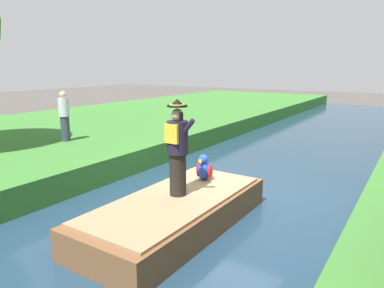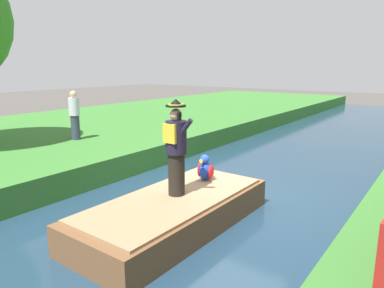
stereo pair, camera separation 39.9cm
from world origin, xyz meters
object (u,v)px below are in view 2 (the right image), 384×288
(boat, at_px, (174,212))
(person_bystander, at_px, (75,115))
(person_pirate, at_px, (176,148))
(parrot_plush, at_px, (205,169))

(boat, bearing_deg, person_bystander, 160.42)
(person_pirate, distance_m, parrot_plush, 1.29)
(boat, bearing_deg, parrot_plush, 94.93)
(boat, relative_size, parrot_plush, 7.40)
(parrot_plush, distance_m, person_bystander, 5.82)
(person_bystander, bearing_deg, person_pirate, -18.53)
(person_pirate, xyz_separation_m, parrot_plush, (-0.06, 1.09, -0.68))
(parrot_plush, relative_size, person_bystander, 0.36)
(boat, relative_size, person_bystander, 2.64)
(parrot_plush, bearing_deg, person_bystander, 171.55)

